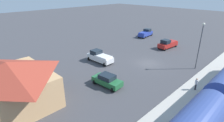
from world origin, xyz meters
name	(u,v)px	position (x,y,z in m)	size (l,w,h in m)	color
ground_plane	(148,63)	(0.00, 0.00, 0.00)	(200.00, 200.00, 0.00)	#424247
platform	(204,81)	(-10.00, 0.00, 0.15)	(3.20, 46.00, 0.30)	#B7B2A8
passenger_train	(213,110)	(-14.00, 10.78, 2.86)	(2.93, 36.26, 4.98)	#33478C
station_building	(11,84)	(4.00, 22.00, 2.87)	(10.12, 8.96, 5.53)	tan
pedestrian_on_platform	(196,83)	(-10.12, 3.81, 1.28)	(0.36, 0.36, 1.71)	#333338
pickup_red	(168,44)	(2.07, -10.88, 1.03)	(2.42, 5.55, 2.14)	red
pickup_white	(100,57)	(6.93, 5.92, 1.03)	(5.46, 2.62, 2.14)	white
sedan_green	(107,80)	(-0.56, 11.10, 0.88)	(4.64, 2.57, 1.74)	#236638
pickup_blue	(146,33)	(11.88, -16.08, 1.03)	(2.57, 5.59, 2.14)	#283D9E
light_pole_near_platform	(200,41)	(-7.20, -3.78, 4.98)	(0.44, 0.44, 7.94)	#515156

